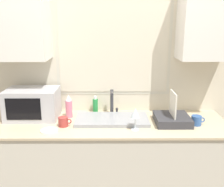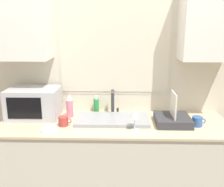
{
  "view_description": "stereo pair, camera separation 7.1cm",
  "coord_description": "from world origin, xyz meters",
  "px_view_note": "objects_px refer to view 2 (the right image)",
  "views": [
    {
      "loc": [
        -0.03,
        -1.91,
        1.8
      ],
      "look_at": [
        -0.02,
        0.3,
        1.21
      ],
      "focal_mm": 42.0,
      "sensor_mm": 36.0,
      "label": 1
    },
    {
      "loc": [
        0.04,
        -1.91,
        1.8
      ],
      "look_at": [
        -0.02,
        0.3,
        1.21
      ],
      "focal_mm": 42.0,
      "sensor_mm": 36.0,
      "label": 2
    }
  ],
  "objects_px": {
    "dish_rack": "(173,119)",
    "spray_bottle": "(70,106)",
    "mug_near_sink": "(63,121)",
    "wine_glass": "(135,114)",
    "soap_bottle": "(96,105)",
    "faucet": "(113,101)",
    "microwave": "(34,103)"
  },
  "relations": [
    {
      "from": "faucet",
      "to": "wine_glass",
      "type": "bearing_deg",
      "value": -64.55
    },
    {
      "from": "microwave",
      "to": "mug_near_sink",
      "type": "bearing_deg",
      "value": -33.44
    },
    {
      "from": "microwave",
      "to": "soap_bottle",
      "type": "distance_m",
      "value": 0.6
    },
    {
      "from": "spray_bottle",
      "to": "soap_bottle",
      "type": "relative_size",
      "value": 1.29
    },
    {
      "from": "soap_bottle",
      "to": "mug_near_sink",
      "type": "distance_m",
      "value": 0.45
    },
    {
      "from": "spray_bottle",
      "to": "wine_glass",
      "type": "distance_m",
      "value": 0.68
    },
    {
      "from": "dish_rack",
      "to": "spray_bottle",
      "type": "distance_m",
      "value": 0.97
    },
    {
      "from": "soap_bottle",
      "to": "wine_glass",
      "type": "bearing_deg",
      "value": -51.11
    },
    {
      "from": "mug_near_sink",
      "to": "wine_glass",
      "type": "relative_size",
      "value": 0.6
    },
    {
      "from": "wine_glass",
      "to": "dish_rack",
      "type": "bearing_deg",
      "value": 23.97
    },
    {
      "from": "faucet",
      "to": "wine_glass",
      "type": "height_order",
      "value": "faucet"
    },
    {
      "from": "mug_near_sink",
      "to": "faucet",
      "type": "bearing_deg",
      "value": 36.14
    },
    {
      "from": "faucet",
      "to": "mug_near_sink",
      "type": "height_order",
      "value": "faucet"
    },
    {
      "from": "faucet",
      "to": "soap_bottle",
      "type": "distance_m",
      "value": 0.19
    },
    {
      "from": "dish_rack",
      "to": "wine_glass",
      "type": "distance_m",
      "value": 0.39
    },
    {
      "from": "faucet",
      "to": "spray_bottle",
      "type": "height_order",
      "value": "faucet"
    },
    {
      "from": "dish_rack",
      "to": "spray_bottle",
      "type": "relative_size",
      "value": 1.41
    },
    {
      "from": "dish_rack",
      "to": "soap_bottle",
      "type": "distance_m",
      "value": 0.77
    },
    {
      "from": "microwave",
      "to": "faucet",
      "type": "bearing_deg",
      "value": 7.69
    },
    {
      "from": "microwave",
      "to": "dish_rack",
      "type": "bearing_deg",
      "value": -6.23
    },
    {
      "from": "soap_bottle",
      "to": "faucet",
      "type": "bearing_deg",
      "value": -15.88
    },
    {
      "from": "dish_rack",
      "to": "spray_bottle",
      "type": "xyz_separation_m",
      "value": [
        -0.95,
        0.16,
        0.06
      ]
    },
    {
      "from": "microwave",
      "to": "dish_rack",
      "type": "xyz_separation_m",
      "value": [
        1.29,
        -0.14,
        -0.09
      ]
    },
    {
      "from": "microwave",
      "to": "wine_glass",
      "type": "xyz_separation_m",
      "value": [
        0.94,
        -0.3,
        0.0
      ]
    },
    {
      "from": "faucet",
      "to": "soap_bottle",
      "type": "relative_size",
      "value": 1.43
    },
    {
      "from": "mug_near_sink",
      "to": "microwave",
      "type": "bearing_deg",
      "value": 146.56
    },
    {
      "from": "microwave",
      "to": "spray_bottle",
      "type": "bearing_deg",
      "value": 2.92
    },
    {
      "from": "spray_bottle",
      "to": "wine_glass",
      "type": "height_order",
      "value": "spray_bottle"
    },
    {
      "from": "faucet",
      "to": "spray_bottle",
      "type": "xyz_separation_m",
      "value": [
        -0.41,
        -0.08,
        -0.03
      ]
    },
    {
      "from": "dish_rack",
      "to": "mug_near_sink",
      "type": "height_order",
      "value": "dish_rack"
    },
    {
      "from": "spray_bottle",
      "to": "wine_glass",
      "type": "relative_size",
      "value": 1.15
    },
    {
      "from": "soap_bottle",
      "to": "dish_rack",
      "type": "bearing_deg",
      "value": -22.31
    }
  ]
}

